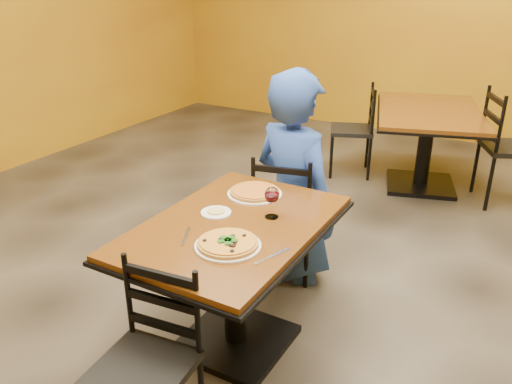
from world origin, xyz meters
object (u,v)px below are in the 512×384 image
Objects in this scene: table_main at (234,257)px; pizza_main at (228,243)px; chair_main_near at (142,370)px; chair_main_far at (286,213)px; plate_main at (228,246)px; diner at (295,176)px; chair_second_left at (351,130)px; table_second at (427,130)px; plate_far at (255,194)px; pizza_far at (255,191)px; chair_second_right at (512,149)px; wine_glass at (272,201)px; side_plate at (216,213)px.

table_main is 0.32m from pizza_main.
chair_main_near is at bearing -97.67° from pizza_main.
chair_main_near is 0.96× the size of chair_main_far.
diner is at bearing 99.21° from plate_main.
diner is 1.09m from plate_main.
chair_second_left is at bearing 90.52° from chair_main_near.
diner reaches higher than table_second.
table_second is at bearing 80.17° from plate_far.
chair_main_near is 1.19m from pizza_far.
pizza_main is (0.17, -1.08, 0.07)m from diner.
chair_second_left reaches higher than pizza_main.
chair_main_far is at bearing -102.70° from table_second.
table_main is 1.23× the size of chair_second_right.
table_main is 3.97× the size of plate_far.
wine_glass reaches higher than pizza_far.
wine_glass reaches higher than plate_main.
side_plate is (-0.05, -0.31, 0.00)m from plate_far.
chair_main_far is at bearing 88.92° from chair_main_near.
chair_second_right is 2.72m from plate_far.
pizza_main is at bearing 76.21° from chair_main_near.
chair_main_near is 4.64× the size of wine_glass.
side_plate is at bearing 132.45° from pizza_main.
chair_second_right reaches higher than chair_second_left.
plate_far is (-0.09, 0.36, 0.20)m from table_main.
chair_main_far is 0.27m from diner.
chair_main_near is at bearing 112.63° from diner.
plate_main reaches higher than table_second.
chair_main_near is 3.72m from chair_second_right.
plate_main is 0.36m from side_plate.
wine_glass is at bearing -10.63° from chair_second_left.
pizza_main is 1.58× the size of wine_glass.
table_second is 5.09× the size of plate_far.
chair_main_near reaches higher than pizza_far.
plate_main is (0.07, 0.55, 0.34)m from chair_main_near.
chair_second_left reaches higher than table_main.
table_second is at bearing 80.17° from pizza_far.
plate_far is at bearing 136.68° from wine_glass.
wine_glass is (0.22, -0.21, 0.07)m from pizza_far.
table_main is 3.97× the size of plate_main.
chair_main_far is 1.12m from pizza_main.
table_second is 1.58× the size of chair_second_right.
plate_far is at bearing 80.49° from side_plate.
chair_second_left reaches higher than plate_main.
side_plate is (-0.05, -0.31, -0.02)m from pizza_far.
chair_second_left is at bearing 101.06° from wine_glass.
wine_glass reaches higher than pizza_main.
chair_main_far is 4.83× the size of wine_glass.
chair_main_far is 3.06× the size of pizza_main.
side_plate is (-0.17, 0.81, 0.34)m from chair_main_near.
diner is (-0.07, 0.86, 0.14)m from table_main.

